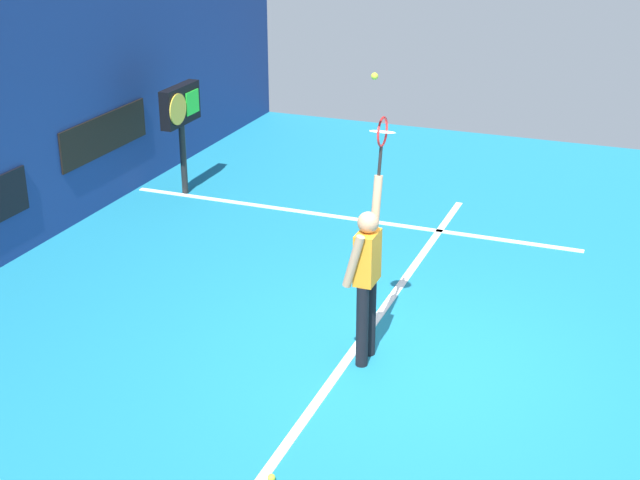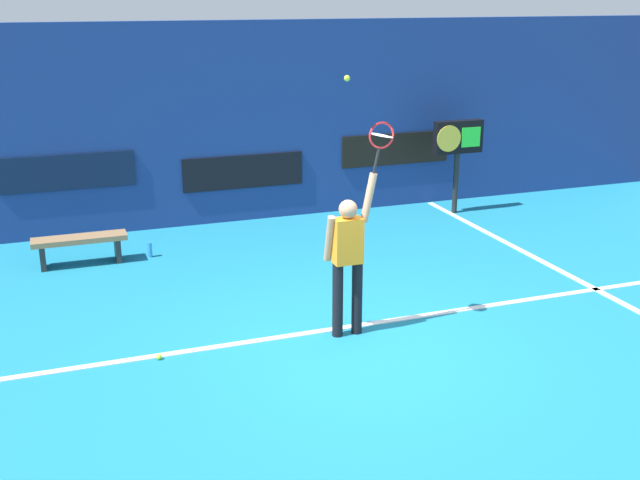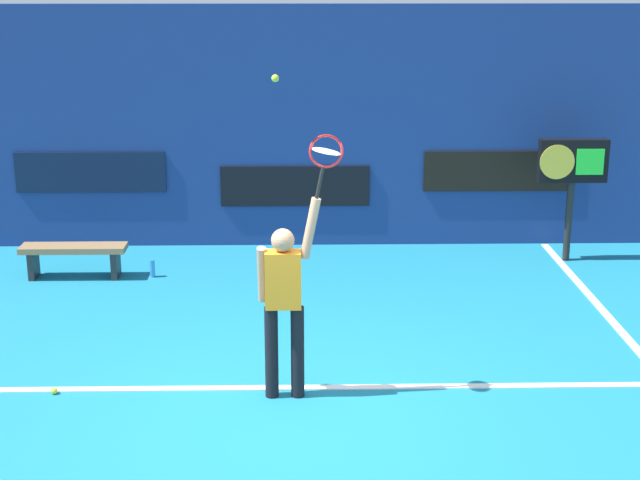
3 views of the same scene
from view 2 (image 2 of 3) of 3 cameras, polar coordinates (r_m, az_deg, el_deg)
name	(u,v)px [view 2 (image 2 of 3)]	position (r m, az deg, el deg)	size (l,w,h in m)	color
ground_plane	(364,345)	(9.18, 3.28, -7.77)	(18.00, 18.00, 0.00)	teal
back_wall	(240,123)	(13.86, -5.91, 8.60)	(18.00, 0.20, 3.53)	navy
sponsor_banner_center	(244,172)	(13.91, -5.68, 5.04)	(2.20, 0.03, 0.60)	black
sponsor_banner_portside	(67,172)	(13.47, -18.20, 4.78)	(2.20, 0.03, 0.60)	#0C1933
sponsor_banner_starboard	(396,149)	(14.87, 5.64, 6.72)	(2.20, 0.03, 0.60)	black
court_baseline	(347,327)	(9.62, 2.04, -6.46)	(10.00, 0.10, 0.01)	white
court_sideline	(534,257)	(12.55, 15.58, -1.23)	(0.10, 7.00, 0.01)	white
tennis_player	(348,255)	(9.08, 2.07, -1.15)	(0.60, 0.31, 1.99)	black
tennis_racket	(381,138)	(8.88, 4.54, 7.51)	(0.37, 0.27, 0.62)	black
tennis_ball	(347,78)	(8.57, 2.02, 11.88)	(0.07, 0.07, 0.07)	#CCE033
scoreboard_clock	(458,141)	(14.50, 10.17, 7.20)	(0.96, 0.20, 1.74)	black
court_bench	(80,244)	(12.24, -17.37, -0.25)	(1.40, 0.36, 0.45)	olive
water_bottle	(150,250)	(12.38, -12.49, -0.71)	(0.07, 0.07, 0.24)	#338CD8
spare_ball	(159,357)	(9.00, -11.83, -8.46)	(0.07, 0.07, 0.07)	#CCE033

